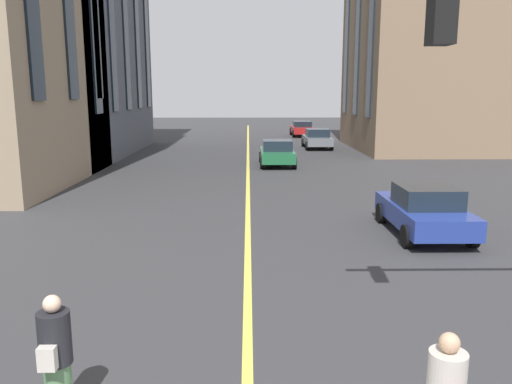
% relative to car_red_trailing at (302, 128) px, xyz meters
% --- Properties ---
extents(lane_centre_line, '(80.00, 0.16, 0.01)m').
position_rel_car_red_trailing_xyz_m(lane_centre_line, '(-24.31, 4.90, -0.70)').
color(lane_centre_line, '#D8C64C').
rests_on(lane_centre_line, ground_plane).
extents(car_red_trailing, '(4.40, 1.95, 1.37)m').
position_rel_car_red_trailing_xyz_m(car_red_trailing, '(0.00, 0.00, 0.00)').
color(car_red_trailing, '#B21E1E').
rests_on(car_red_trailing, ground_plane).
extents(car_green_near, '(3.90, 1.89, 1.40)m').
position_rel_car_red_trailing_xyz_m(car_green_near, '(-19.11, 3.32, -0.00)').
color(car_green_near, '#1E6038').
rests_on(car_green_near, ground_plane).
extents(car_grey_far, '(3.90, 1.89, 1.40)m').
position_rel_car_red_trailing_xyz_m(car_grey_far, '(-10.47, 0.00, -0.00)').
color(car_grey_far, slate).
rests_on(car_grey_far, ground_plane).
extents(car_blue_parked_a, '(3.90, 1.89, 1.40)m').
position_rel_car_red_trailing_xyz_m(car_blue_parked_a, '(-32.92, 0.00, -0.00)').
color(car_blue_parked_a, navy).
rests_on(car_blue_parked_a, ground_plane).
extents(pedestrian_companion, '(0.50, 0.38, 1.60)m').
position_rel_car_red_trailing_xyz_m(pedestrian_companion, '(-41.07, 7.16, 0.10)').
color(pedestrian_companion, '#4C724C').
rests_on(pedestrian_companion, ground_plane).
extents(building_right_near, '(11.69, 9.66, 17.06)m').
position_rel_car_red_trailing_xyz_m(building_right_near, '(-10.79, -7.37, 7.83)').
color(building_right_near, '#846B51').
rests_on(building_right_near, ground_plane).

